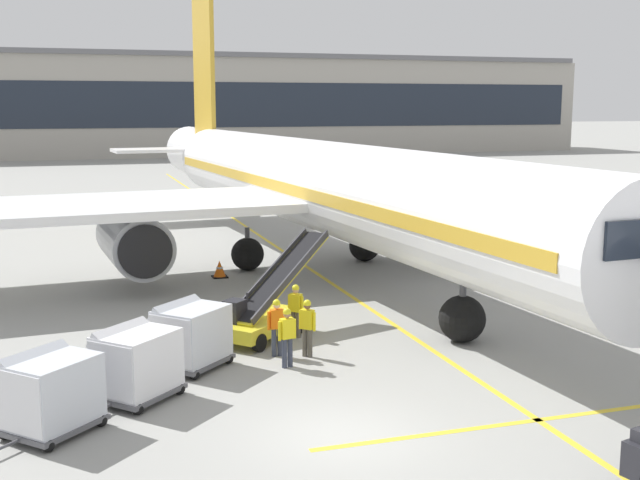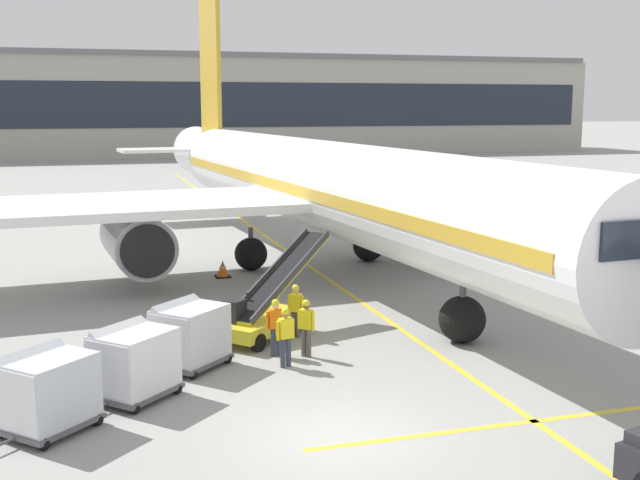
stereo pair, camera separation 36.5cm
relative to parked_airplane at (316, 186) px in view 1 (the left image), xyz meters
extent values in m
plane|color=gray|center=(-5.02, -18.05, -3.84)|extent=(600.00, 600.00, 0.00)
cylinder|color=white|center=(0.07, -0.87, 0.09)|extent=(7.12, 38.15, 3.92)
cube|color=gold|center=(0.07, -0.87, 0.09)|extent=(7.03, 36.64, 0.47)
cone|color=white|center=(-1.80, 21.16, 0.38)|extent=(3.85, 6.53, 3.33)
cube|color=white|center=(-9.77, -0.76, -0.50)|extent=(18.60, 9.09, 0.36)
cylinder|color=#93969E|center=(-8.18, -1.39, -1.89)|extent=(2.84, 5.12, 2.43)
cylinder|color=black|center=(-7.97, -3.89, -1.89)|extent=(2.07, 0.29, 2.07)
cube|color=white|center=(9.76, 0.90, -0.50)|extent=(18.60, 9.09, 0.36)
cylinder|color=#93969E|center=(8.30, 0.02, -1.89)|extent=(2.84, 5.12, 2.43)
cylinder|color=black|center=(8.51, -2.49, -1.89)|extent=(2.07, 0.29, 2.07)
cube|color=gold|center=(-1.67, 19.59, 6.57)|extent=(0.66, 4.56, 11.39)
cube|color=white|center=(-1.64, 19.28, 0.68)|extent=(12.47, 4.06, 0.20)
cube|color=#1E2633|center=(1.62, -19.00, 0.68)|extent=(2.88, 1.99, 0.86)
cylinder|color=#47474C|center=(1.04, -12.22, -2.48)|extent=(0.22, 0.22, 1.22)
sphere|color=black|center=(1.04, -12.22, -3.09)|extent=(1.50, 1.50, 1.50)
cylinder|color=#47474C|center=(-3.02, 0.77, -2.48)|extent=(0.22, 0.22, 1.22)
sphere|color=black|center=(-3.02, 0.77, -3.09)|extent=(1.50, 1.50, 1.50)
cylinder|color=#47474C|center=(2.84, 1.27, -2.48)|extent=(0.22, 0.22, 1.22)
sphere|color=black|center=(2.84, 1.27, -3.09)|extent=(1.50, 1.50, 1.50)
cube|color=gold|center=(-4.93, -9.95, -3.34)|extent=(3.60, 3.47, 0.44)
cube|color=black|center=(-5.87, -10.30, -2.77)|extent=(0.82, 0.82, 0.70)
cylinder|color=#333338|center=(-5.36, -9.85, -2.72)|extent=(0.08, 0.08, 0.80)
cube|color=gold|center=(-4.07, -9.16, -2.03)|extent=(4.16, 3.87, 2.33)
cube|color=black|center=(-4.07, -9.16, -1.94)|extent=(3.96, 3.67, 2.17)
cube|color=#333338|center=(-3.77, -9.49, -1.91)|extent=(3.55, 3.21, 2.36)
cube|color=#333338|center=(-4.36, -8.84, -1.91)|extent=(3.55, 3.21, 2.36)
cylinder|color=black|center=(-3.56, -9.70, -3.56)|extent=(0.55, 0.52, 0.56)
cylinder|color=black|center=(-4.54, -8.60, -3.56)|extent=(0.55, 0.52, 0.56)
cylinder|color=black|center=(-5.33, -11.29, -3.56)|extent=(0.55, 0.52, 0.56)
cylinder|color=black|center=(-6.31, -10.20, -3.56)|extent=(0.55, 0.52, 0.56)
cube|color=#515156|center=(-7.50, -12.21, -3.63)|extent=(2.55, 2.54, 0.12)
cylinder|color=#4C4C51|center=(-8.48, -13.14, -3.64)|extent=(0.56, 0.53, 0.07)
cube|color=silver|center=(-7.50, -12.21, -2.82)|extent=(2.41, 2.40, 1.50)
cube|color=silver|center=(-7.78, -11.91, -2.30)|extent=(1.91, 1.87, 0.74)
cube|color=silver|center=(-8.20, -12.87, -2.82)|extent=(1.01, 1.06, 1.38)
sphere|color=black|center=(-8.55, -12.27, -3.69)|extent=(0.30, 0.30, 0.30)
sphere|color=black|center=(-7.61, -13.25, -3.69)|extent=(0.30, 0.30, 0.30)
sphere|color=black|center=(-7.39, -11.16, -3.69)|extent=(0.30, 0.30, 0.30)
sphere|color=black|center=(-6.45, -12.15, -3.69)|extent=(0.30, 0.30, 0.30)
cube|color=#515156|center=(-9.20, -14.31, -3.63)|extent=(2.55, 2.54, 0.12)
cylinder|color=#4C4C51|center=(-10.18, -15.24, -3.64)|extent=(0.56, 0.53, 0.07)
cube|color=silver|center=(-9.20, -14.31, -2.82)|extent=(2.41, 2.40, 1.50)
cube|color=silver|center=(-9.48, -14.01, -2.30)|extent=(1.91, 1.87, 0.74)
cube|color=silver|center=(-9.90, -14.97, -2.82)|extent=(1.01, 1.06, 1.38)
sphere|color=black|center=(-10.25, -14.37, -3.69)|extent=(0.30, 0.30, 0.30)
sphere|color=black|center=(-9.31, -15.35, -3.69)|extent=(0.30, 0.30, 0.30)
sphere|color=black|center=(-9.09, -13.27, -3.69)|extent=(0.30, 0.30, 0.30)
sphere|color=black|center=(-8.15, -14.25, -3.69)|extent=(0.30, 0.30, 0.30)
cube|color=#515156|center=(-11.23, -15.88, -3.63)|extent=(2.55, 2.54, 0.12)
cylinder|color=#4C4C51|center=(-12.21, -16.81, -3.64)|extent=(0.56, 0.53, 0.07)
cube|color=silver|center=(-11.23, -15.88, -2.82)|extent=(2.41, 2.40, 1.50)
cube|color=silver|center=(-11.52, -15.58, -2.30)|extent=(1.91, 1.87, 0.74)
cube|color=silver|center=(-11.93, -16.54, -2.82)|extent=(1.01, 1.06, 1.38)
sphere|color=black|center=(-12.28, -15.94, -3.69)|extent=(0.30, 0.30, 0.30)
sphere|color=black|center=(-11.35, -16.92, -3.69)|extent=(0.30, 0.30, 0.30)
sphere|color=black|center=(-11.12, -14.83, -3.69)|extent=(0.30, 0.30, 0.30)
sphere|color=black|center=(-10.19, -15.82, -3.69)|extent=(0.30, 0.30, 0.30)
cylinder|color=#333847|center=(-4.99, -13.00, -3.41)|extent=(0.15, 0.15, 0.86)
cylinder|color=#333847|center=(-4.81, -12.96, -3.41)|extent=(0.15, 0.15, 0.86)
cube|color=yellow|center=(-4.90, -12.98, -2.69)|extent=(0.42, 0.32, 0.58)
cube|color=white|center=(-4.93, -12.85, -2.69)|extent=(0.33, 0.09, 0.08)
sphere|color=#9E7051|center=(-4.90, -12.98, -2.28)|extent=(0.21, 0.21, 0.21)
sphere|color=yellow|center=(-4.90, -12.98, -2.21)|extent=(0.23, 0.23, 0.23)
cylinder|color=yellow|center=(-5.13, -13.03, -2.74)|extent=(0.09, 0.09, 0.56)
cylinder|color=yellow|center=(-4.67, -12.92, -2.74)|extent=(0.09, 0.09, 0.56)
cylinder|color=#333847|center=(-5.01, -11.88, -3.41)|extent=(0.15, 0.15, 0.86)
cylinder|color=#333847|center=(-4.83, -11.89, -3.41)|extent=(0.15, 0.15, 0.86)
cube|color=orange|center=(-4.92, -11.88, -2.69)|extent=(0.39, 0.26, 0.58)
cube|color=white|center=(-4.91, -11.76, -2.69)|extent=(0.34, 0.03, 0.08)
sphere|color=beige|center=(-4.92, -11.88, -2.28)|extent=(0.21, 0.21, 0.21)
sphere|color=yellow|center=(-4.92, -11.88, -2.21)|extent=(0.23, 0.23, 0.23)
cylinder|color=orange|center=(-5.16, -11.87, -2.74)|extent=(0.09, 0.09, 0.56)
cylinder|color=orange|center=(-4.68, -11.89, -2.74)|extent=(0.09, 0.09, 0.56)
cylinder|color=#514C42|center=(-4.13, -12.14, -3.41)|extent=(0.15, 0.15, 0.86)
cylinder|color=#514C42|center=(-4.01, -12.27, -3.41)|extent=(0.15, 0.15, 0.86)
cube|color=yellow|center=(-4.07, -12.20, -2.69)|extent=(0.43, 0.44, 0.58)
cube|color=white|center=(-3.98, -12.12, -2.69)|extent=(0.24, 0.26, 0.08)
sphere|color=brown|center=(-4.07, -12.20, -2.28)|extent=(0.21, 0.21, 0.21)
sphere|color=yellow|center=(-4.07, -12.20, -2.21)|extent=(0.23, 0.23, 0.23)
cylinder|color=yellow|center=(-4.23, -12.03, -2.74)|extent=(0.09, 0.09, 0.56)
cylinder|color=yellow|center=(-3.91, -12.38, -2.74)|extent=(0.09, 0.09, 0.56)
cylinder|color=#514C42|center=(-3.90, -10.08, -3.41)|extent=(0.15, 0.15, 0.86)
cylinder|color=#514C42|center=(-3.78, -10.21, -3.41)|extent=(0.15, 0.15, 0.86)
cube|color=yellow|center=(-3.84, -10.15, -2.69)|extent=(0.44, 0.44, 0.58)
cube|color=white|center=(-3.75, -10.06, -2.69)|extent=(0.25, 0.25, 0.08)
sphere|color=tan|center=(-3.84, -10.15, -2.28)|extent=(0.21, 0.21, 0.21)
sphere|color=yellow|center=(-3.84, -10.15, -2.21)|extent=(0.23, 0.23, 0.23)
cylinder|color=yellow|center=(-4.01, -9.98, -2.74)|extent=(0.09, 0.09, 0.56)
cylinder|color=yellow|center=(-3.67, -10.32, -2.74)|extent=(0.09, 0.09, 0.56)
cube|color=black|center=(-4.51, -0.34, -3.82)|extent=(0.65, 0.65, 0.05)
cone|color=orange|center=(-4.51, -0.34, -3.45)|extent=(0.52, 0.52, 0.69)
cylinder|color=white|center=(-4.51, -0.34, -3.41)|extent=(0.29, 0.29, 0.08)
cube|color=yellow|center=(-0.23, -0.87, -3.84)|extent=(0.20, 110.00, 0.01)
cube|color=yellow|center=(0.07, -18.57, -3.84)|extent=(12.00, 0.20, 0.01)
cube|color=#A8A399|center=(-4.45, 89.20, 3.26)|extent=(148.08, 16.38, 14.20)
cube|color=#1E2633|center=(-4.45, 80.96, 3.61)|extent=(143.64, 0.10, 6.39)
cube|color=slate|center=(-4.45, 87.56, 10.70)|extent=(146.60, 13.93, 0.70)
camera|label=1|loc=(-10.67, -34.31, 3.58)|focal=45.09mm
camera|label=2|loc=(-10.32, -34.42, 3.58)|focal=45.09mm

